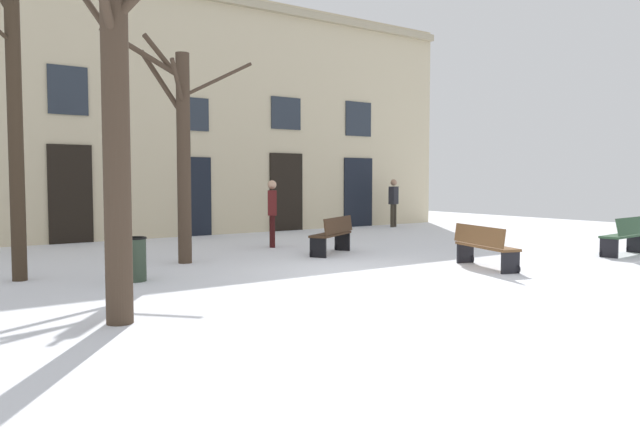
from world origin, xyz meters
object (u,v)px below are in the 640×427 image
at_px(bench_near_center_tree, 333,235).
at_px(tree_left_of_center, 181,143).
at_px(person_by_shop_door, 272,210).
at_px(bench_by_litter_bin, 484,246).
at_px(litter_bin, 135,259).
at_px(bench_facing_shops, 626,236).
at_px(tree_near_facade, 14,112).
at_px(person_strolling, 394,200).
at_px(tree_right_of_center, 117,88).

bearing_deg(bench_near_center_tree, tree_left_of_center, -41.39).
bearing_deg(person_by_shop_door, bench_by_litter_bin, 45.45).
height_order(tree_left_of_center, litter_bin, tree_left_of_center).
distance_m(bench_by_litter_bin, person_by_shop_door, 5.72).
height_order(litter_bin, bench_facing_shops, bench_facing_shops).
bearing_deg(tree_near_facade, person_strolling, 20.37).
bearing_deg(person_by_shop_door, litter_bin, -27.20).
height_order(tree_left_of_center, tree_right_of_center, tree_right_of_center).
bearing_deg(tree_left_of_center, bench_near_center_tree, -10.37).
relative_size(tree_near_facade, litter_bin, 7.37).
bearing_deg(bench_by_litter_bin, person_strolling, -16.02).
height_order(tree_near_facade, person_by_shop_door, tree_near_facade).
bearing_deg(person_strolling, bench_near_center_tree, -163.53).
bearing_deg(person_strolling, tree_left_of_center, -177.66).
bearing_deg(person_strolling, litter_bin, -173.60).
distance_m(bench_near_center_tree, bench_facing_shops, 6.73).
xyz_separation_m(bench_by_litter_bin, bench_near_center_tree, (-1.18, 3.45, 0.02)).
bearing_deg(tree_near_facade, bench_facing_shops, -19.38).
relative_size(bench_near_center_tree, person_by_shop_door, 0.91).
bearing_deg(bench_near_center_tree, tree_right_of_center, 1.80).
height_order(tree_right_of_center, litter_bin, tree_right_of_center).
relative_size(tree_left_of_center, person_by_shop_door, 2.77).
relative_size(litter_bin, bench_near_center_tree, 0.49).
relative_size(tree_near_facade, person_by_shop_door, 3.27).
bearing_deg(bench_facing_shops, bench_by_litter_bin, -13.02).
bearing_deg(person_by_shop_door, tree_left_of_center, -36.54).
xyz_separation_m(litter_bin, person_strolling, (11.28, 6.02, 0.58)).
distance_m(tree_near_facade, person_strolling, 13.90).
bearing_deg(person_strolling, tree_right_of_center, -166.03).
height_order(tree_left_of_center, bench_facing_shops, tree_left_of_center).
bearing_deg(tree_near_facade, tree_left_of_center, 7.89).
distance_m(tree_right_of_center, person_strolling, 15.27).
bearing_deg(tree_left_of_center, person_strolling, 24.02).
height_order(tree_near_facade, tree_right_of_center, tree_near_facade).
bearing_deg(tree_left_of_center, bench_facing_shops, -27.72).
xyz_separation_m(tree_near_facade, person_strolling, (12.91, 4.79, -1.92)).
distance_m(litter_bin, bench_near_center_tree, 5.03).
relative_size(tree_left_of_center, bench_by_litter_bin, 2.83).
xyz_separation_m(bench_by_litter_bin, person_by_shop_door, (-1.65, 5.45, 0.52)).
bearing_deg(bench_near_center_tree, tree_near_facade, -32.72).
height_order(person_by_shop_door, person_strolling, person_strolling).
bearing_deg(bench_by_litter_bin, litter_bin, 83.87).
xyz_separation_m(tree_near_facade, bench_facing_shops, (11.96, -4.21, -2.43)).
xyz_separation_m(person_by_shop_door, person_strolling, (6.82, 2.99, 0.01)).
relative_size(tree_near_facade, bench_facing_shops, 3.52).
distance_m(tree_left_of_center, litter_bin, 3.08).
height_order(litter_bin, person_by_shop_door, person_by_shop_door).
height_order(tree_right_of_center, person_strolling, tree_right_of_center).
height_order(tree_near_facade, bench_facing_shops, tree_near_facade).
xyz_separation_m(tree_left_of_center, bench_facing_shops, (8.83, -4.64, -2.05)).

